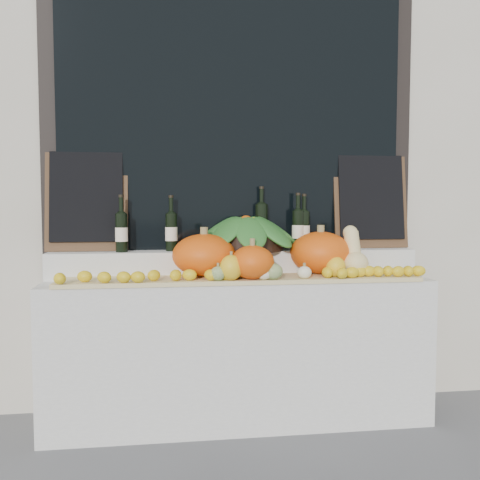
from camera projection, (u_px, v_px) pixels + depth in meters
name	position (u px, v px, depth m)	size (l,w,h in m)	color
storefront_facade	(225.00, 78.00, 3.87)	(7.00, 0.94, 4.50)	beige
display_sill	(238.00, 349.00, 3.28)	(2.30, 0.55, 0.88)	silver
rear_tier	(235.00, 263.00, 3.40)	(2.30, 0.25, 0.16)	silver
straw_bedding	(241.00, 279.00, 3.13)	(2.10, 0.32, 0.03)	tan
pumpkin_left	(204.00, 255.00, 3.16)	(0.38, 0.38, 0.25)	#EC580C
pumpkin_right	(321.00, 253.00, 3.28)	(0.37, 0.37, 0.26)	#EC580C
pumpkin_center	(252.00, 262.00, 3.04)	(0.25, 0.25, 0.19)	#EC580C
butternut_squash	(354.00, 255.00, 3.21)	(0.16, 0.21, 0.30)	#EFD58D
decorative_gourds	(270.00, 269.00, 3.04)	(0.80, 0.18, 0.17)	#31641E
lemon_heap	(244.00, 274.00, 3.02)	(2.20, 0.16, 0.06)	yellow
produce_bowl	(246.00, 233.00, 3.38)	(0.71, 0.71, 0.23)	black
wine_bottle_far_left	(121.00, 232.00, 3.25)	(0.08, 0.08, 0.35)	black
wine_bottle_near_left	(171.00, 231.00, 3.33)	(0.08, 0.08, 0.35)	black
wine_bottle_tall	(261.00, 226.00, 3.44)	(0.08, 0.08, 0.41)	black
wine_bottle_near_right	(298.00, 229.00, 3.43)	(0.08, 0.08, 0.36)	black
wine_bottle_far_right	(304.00, 230.00, 3.45)	(0.08, 0.08, 0.36)	black
chalkboard_left	(87.00, 199.00, 3.30)	(0.50, 0.11, 0.62)	#4C331E
chalkboard_right	(371.00, 200.00, 3.56)	(0.50, 0.11, 0.62)	#4C331E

